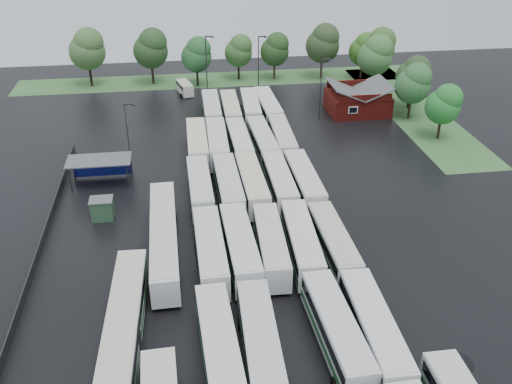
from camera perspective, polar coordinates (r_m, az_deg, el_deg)
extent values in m
plane|color=black|center=(59.16, -0.29, -7.78)|extent=(160.00, 160.00, 0.00)
cube|color=maroon|center=(100.70, 10.11, 8.76)|extent=(10.00, 8.00, 3.40)
cube|color=#4C4F51|center=(99.14, 8.83, 10.14)|extent=(5.07, 8.60, 2.19)
cube|color=#4C4F51|center=(100.66, 11.61, 10.18)|extent=(5.07, 8.60, 2.19)
cube|color=maroon|center=(96.41, 10.92, 9.18)|extent=(9.00, 0.20, 1.20)
cube|color=silver|center=(96.39, 9.68, 8.08)|extent=(1.60, 0.12, 1.20)
cylinder|color=#2D2D30|center=(76.42, -18.07, 1.17)|extent=(0.16, 0.16, 3.40)
cylinder|color=#2D2D30|center=(75.39, -12.70, 1.55)|extent=(0.16, 0.16, 3.40)
cylinder|color=#2D2D30|center=(79.25, -17.75, 2.22)|extent=(0.16, 0.16, 3.40)
cylinder|color=#2D2D30|center=(78.26, -12.57, 2.60)|extent=(0.16, 0.16, 3.40)
cube|color=#4C4F51|center=(76.48, -15.46, 3.10)|extent=(8.20, 4.20, 0.15)
cube|color=navy|center=(78.98, -15.15, 2.44)|extent=(7.60, 0.08, 2.60)
cube|color=#27492E|center=(69.41, -15.13, -1.68)|extent=(2.50, 2.00, 2.50)
cube|color=#4C4F51|center=(68.78, -15.26, -0.74)|extent=(2.70, 2.20, 0.12)
cube|color=#386731|center=(117.68, -3.68, 11.16)|extent=(80.00, 10.00, 0.01)
cube|color=#386731|center=(104.71, 15.30, 7.97)|extent=(10.00, 50.00, 0.01)
cube|color=#2D2D30|center=(66.98, -20.51, -4.44)|extent=(0.10, 50.00, 1.20)
cube|color=silver|center=(47.81, -3.68, -15.27)|extent=(3.22, 13.15, 2.99)
cube|color=black|center=(47.40, -3.70, -14.75)|extent=(3.27, 12.63, 0.96)
cube|color=#195629|center=(48.27, -3.66, -15.84)|extent=(3.27, 12.89, 0.66)
cube|color=beige|center=(46.75, -3.74, -13.90)|extent=(3.10, 12.75, 0.13)
cylinder|color=black|center=(51.89, -4.03, -13.29)|extent=(2.77, 1.04, 1.04)
cube|color=silver|center=(48.07, 0.43, -14.91)|extent=(3.09, 13.10, 2.98)
cube|color=black|center=(47.66, 0.43, -14.38)|extent=(3.14, 12.58, 0.96)
cube|color=#22522C|center=(48.53, 0.42, -15.47)|extent=(3.13, 12.84, 0.66)
cube|color=#BDBDBC|center=(47.02, 0.43, -13.54)|extent=(2.97, 12.70, 0.13)
cylinder|color=black|center=(52.12, -0.27, -12.98)|extent=(2.77, 1.04, 1.04)
cube|color=silver|center=(49.64, 8.03, -13.57)|extent=(3.26, 13.09, 2.97)
cube|color=black|center=(49.25, 8.08, -13.06)|extent=(3.30, 12.57, 0.95)
cube|color=#215630|center=(50.08, 7.98, -14.13)|extent=(3.30, 12.83, 0.65)
cube|color=silver|center=(48.63, 8.15, -12.22)|extent=(3.13, 12.69, 0.13)
cylinder|color=black|center=(47.86, 9.27, -18.16)|extent=(2.76, 1.04, 1.04)
cylinder|color=black|center=(53.61, 6.74, -11.83)|extent=(2.76, 1.04, 1.04)
cube|color=silver|center=(50.19, 11.72, -13.37)|extent=(3.02, 13.22, 3.02)
cube|color=black|center=(49.79, 11.79, -12.85)|extent=(3.07, 12.69, 0.97)
cube|color=#1C4D2B|center=(50.63, 11.64, -13.93)|extent=(3.07, 12.95, 0.66)
cube|color=silver|center=(49.17, 11.90, -12.01)|extent=(2.90, 12.82, 0.13)
cylinder|color=black|center=(48.44, 13.18, -17.94)|extent=(2.80, 1.05, 1.05)
cylinder|color=black|center=(54.14, 10.13, -11.65)|extent=(2.80, 1.05, 1.05)
cube|color=silver|center=(58.61, -4.60, -5.88)|extent=(2.90, 13.15, 3.00)
cube|color=black|center=(58.27, -4.63, -5.40)|extent=(2.96, 12.62, 0.96)
cube|color=#214D2E|center=(58.99, -4.58, -6.41)|extent=(2.95, 12.89, 0.66)
cube|color=silver|center=(57.75, -4.66, -4.61)|extent=(2.79, 12.75, 0.13)
cylinder|color=black|center=(56.11, -4.24, -9.55)|extent=(2.79, 1.05, 1.05)
cylinder|color=black|center=(62.93, -4.82, -4.87)|extent=(2.79, 1.05, 1.05)
cube|color=silver|center=(58.98, -1.60, -5.53)|extent=(3.07, 13.26, 3.03)
cube|color=black|center=(58.65, -1.61, -5.04)|extent=(3.12, 12.74, 0.97)
cube|color=#175025|center=(59.36, -1.59, -6.06)|extent=(3.12, 13.00, 0.67)
cube|color=silver|center=(58.12, -1.62, -4.25)|extent=(2.95, 12.87, 0.13)
cylinder|color=black|center=(56.47, -1.07, -9.18)|extent=(2.81, 1.06, 1.06)
cylinder|color=black|center=(63.32, -2.02, -4.54)|extent=(2.81, 1.06, 1.06)
cube|color=silver|center=(59.42, 1.50, -5.35)|extent=(3.18, 12.70, 2.89)
cube|color=black|center=(59.10, 1.50, -4.88)|extent=(3.22, 12.20, 0.92)
cube|color=#2A5736|center=(59.78, 1.49, -5.85)|extent=(3.22, 12.45, 0.64)
cube|color=beige|center=(58.60, 1.51, -4.13)|extent=(3.06, 12.32, 0.13)
cylinder|color=black|center=(57.04, 2.14, -8.79)|extent=(2.68, 1.01, 1.01)
cylinder|color=black|center=(63.54, 0.89, -4.42)|extent=(2.68, 1.01, 1.01)
cube|color=silver|center=(59.93, 4.57, -5.05)|extent=(3.31, 13.07, 2.97)
cube|color=black|center=(59.61, 4.59, -4.57)|extent=(3.35, 12.55, 0.95)
cube|color=#255B30|center=(60.30, 4.55, -5.57)|extent=(3.35, 12.81, 0.65)
cube|color=silver|center=(59.10, 4.63, -3.81)|extent=(3.18, 12.67, 0.13)
cylinder|color=black|center=(57.50, 5.39, -8.54)|extent=(2.75, 1.04, 1.04)
cylinder|color=black|center=(64.13, 3.74, -4.13)|extent=(2.75, 1.04, 1.04)
cube|color=silver|center=(60.30, 7.73, -5.08)|extent=(2.80, 12.62, 2.88)
cube|color=black|center=(59.98, 7.77, -4.62)|extent=(2.85, 12.11, 0.92)
cube|color=#285335|center=(60.65, 7.69, -5.58)|extent=(2.85, 12.37, 0.63)
cube|color=beige|center=(59.49, 7.82, -3.88)|extent=(2.69, 12.24, 0.13)
cylinder|color=black|center=(57.98, 8.67, -8.44)|extent=(2.67, 1.01, 1.01)
cylinder|color=black|center=(64.32, 6.73, -4.19)|extent=(2.67, 1.01, 1.01)
cube|color=silver|center=(70.63, -5.62, 0.43)|extent=(2.78, 12.64, 2.89)
cube|color=black|center=(70.36, -5.64, 0.84)|extent=(2.84, 12.14, 0.93)
cube|color=#276033|center=(70.93, -5.60, -0.03)|extent=(2.83, 12.39, 0.64)
cube|color=beige|center=(69.94, -5.68, 1.51)|extent=(2.67, 12.27, 0.13)
cylinder|color=black|center=(67.82, -5.38, -2.24)|extent=(2.68, 1.01, 1.01)
cylinder|color=black|center=(74.87, -5.74, 0.89)|extent=(2.68, 1.01, 1.01)
cube|color=silver|center=(70.58, -2.79, 0.57)|extent=(2.87, 13.05, 2.98)
cube|color=black|center=(70.30, -2.80, 1.00)|extent=(2.93, 12.53, 0.95)
cube|color=#1D532B|center=(70.89, -2.78, 0.10)|extent=(2.93, 12.79, 0.66)
cube|color=beige|center=(69.87, -2.82, 1.69)|extent=(2.76, 12.66, 0.13)
cylinder|color=black|center=(67.69, -2.42, -2.18)|extent=(2.77, 1.04, 1.04)
cylinder|color=black|center=(74.95, -3.08, 1.04)|extent=(2.77, 1.04, 1.04)
cube|color=silver|center=(70.99, -0.42, 0.78)|extent=(2.90, 13.02, 2.98)
cube|color=black|center=(70.72, -0.42, 1.21)|extent=(2.96, 12.50, 0.95)
cube|color=#22582D|center=(71.30, -0.42, 0.32)|extent=(2.95, 12.76, 0.65)
cube|color=beige|center=(70.29, -0.42, 1.89)|extent=(2.79, 12.63, 0.13)
cylinder|color=black|center=(68.12, 0.05, -1.94)|extent=(2.76, 1.04, 1.04)
cylinder|color=black|center=(75.34, -0.84, 1.24)|extent=(2.76, 1.04, 1.04)
cube|color=silver|center=(71.52, 2.34, 0.96)|extent=(2.73, 12.81, 2.93)
cube|color=black|center=(71.25, 2.35, 1.37)|extent=(2.79, 12.30, 0.94)
cube|color=#255230|center=(71.83, 2.33, 0.50)|extent=(2.79, 12.56, 0.65)
cube|color=beige|center=(70.83, 2.37, 2.04)|extent=(2.62, 12.43, 0.13)
cylinder|color=black|center=(68.71, 2.92, -1.70)|extent=(2.72, 1.02, 1.02)
cylinder|color=black|center=(75.78, 1.78, 1.39)|extent=(2.72, 1.02, 1.02)
cube|color=silver|center=(71.77, 4.81, 1.02)|extent=(2.80, 13.13, 3.01)
cube|color=black|center=(71.50, 4.83, 1.45)|extent=(2.86, 12.61, 0.96)
cube|color=#17522A|center=(72.08, 4.79, 0.55)|extent=(2.85, 12.87, 0.66)
cube|color=beige|center=(71.07, 4.86, 2.13)|extent=(2.69, 12.74, 0.13)
cylinder|color=black|center=(68.92, 5.50, -1.69)|extent=(2.79, 1.05, 1.05)
cylinder|color=black|center=(76.10, 4.09, 1.46)|extent=(2.79, 1.05, 1.05)
cube|color=silver|center=(82.57, -5.90, 4.79)|extent=(2.87, 13.15, 3.01)
cube|color=black|center=(82.33, -5.92, 5.18)|extent=(2.93, 12.63, 0.96)
cube|color=#194D28|center=(82.83, -5.87, 4.37)|extent=(2.92, 12.89, 0.66)
cube|color=beige|center=(81.96, -5.95, 5.79)|extent=(2.76, 12.76, 0.13)
cylinder|color=black|center=(79.38, -5.69, 2.59)|extent=(2.79, 1.05, 1.05)
cylinder|color=black|center=(87.02, -5.99, 4.99)|extent=(2.79, 1.05, 1.05)
cube|color=silver|center=(82.57, -3.88, 4.87)|extent=(3.02, 13.07, 2.98)
cube|color=black|center=(82.33, -3.90, 5.25)|extent=(3.07, 12.55, 0.95)
cube|color=#285A37|center=(82.83, -3.87, 4.45)|extent=(3.07, 12.81, 0.66)
cube|color=beige|center=(81.96, -3.92, 5.86)|extent=(2.90, 12.68, 0.13)
cylinder|color=black|center=(79.41, -3.60, 2.69)|extent=(2.76, 1.04, 1.04)
cylinder|color=black|center=(86.97, -4.07, 5.06)|extent=(2.76, 1.04, 1.04)
cube|color=silver|center=(82.75, -1.66, 4.93)|extent=(2.78, 12.59, 2.88)
cube|color=black|center=(82.53, -1.66, 5.30)|extent=(2.83, 12.09, 0.92)
cube|color=#2A6139|center=(83.01, -1.65, 4.53)|extent=(2.83, 12.34, 0.63)
cube|color=silver|center=(82.17, -1.67, 5.88)|extent=(2.67, 12.21, 0.13)
cylinder|color=black|center=(79.72, -1.31, 2.84)|extent=(2.67, 1.00, 1.00)
cylinder|color=black|center=(86.99, -1.95, 5.11)|extent=(2.67, 1.00, 1.00)
cube|color=silver|center=(83.19, 0.64, 5.10)|extent=(3.08, 12.84, 2.92)
cube|color=black|center=(82.96, 0.64, 5.47)|extent=(3.13, 12.33, 0.94)
cube|color=#215D30|center=(83.45, 0.63, 4.69)|extent=(3.12, 12.59, 0.64)
cube|color=silver|center=(82.60, 0.64, 6.06)|extent=(2.96, 12.46, 0.13)
cylinder|color=black|center=(80.13, 1.07, 2.98)|extent=(2.71, 1.02, 1.02)
cylinder|color=black|center=(87.48, 0.23, 5.27)|extent=(2.71, 1.02, 1.02)
cube|color=silver|center=(84.10, 2.63, 5.32)|extent=(2.98, 12.73, 2.90)
cube|color=black|center=(83.87, 2.64, 5.69)|extent=(3.03, 12.23, 0.93)
cube|color=#23512D|center=(84.35, 2.62, 4.92)|extent=(3.03, 12.48, 0.64)
cube|color=beige|center=(83.51, 2.65, 6.27)|extent=(2.86, 12.35, 0.13)
cylinder|color=black|center=(81.06, 3.13, 3.26)|extent=(2.69, 1.01, 1.01)
cylinder|color=black|center=(88.33, 2.14, 5.48)|extent=(2.69, 1.01, 1.01)
cube|color=silver|center=(95.52, -4.46, 8.17)|extent=(2.79, 12.69, 2.90)
cube|color=black|center=(95.32, -4.47, 8.50)|extent=(2.85, 12.18, 0.93)
cube|color=#1C5C2C|center=(95.75, -4.45, 7.81)|extent=(2.84, 12.44, 0.64)
cube|color=silver|center=(95.01, -4.49, 9.02)|extent=(2.68, 12.31, 0.13)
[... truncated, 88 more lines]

